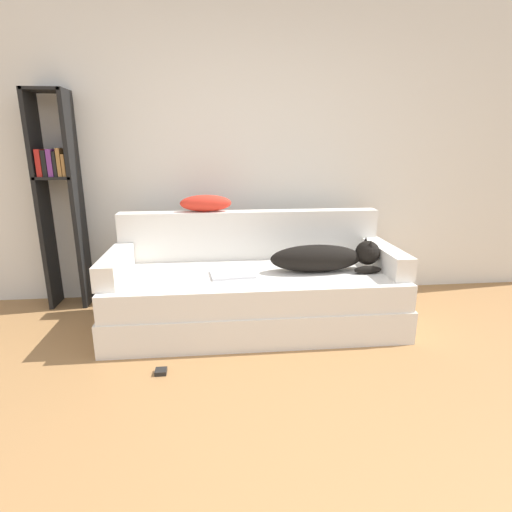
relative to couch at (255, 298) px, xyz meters
name	(u,v)px	position (x,y,z in m)	size (l,w,h in m)	color
ground_plane	(305,499)	(0.04, -1.67, -0.22)	(20.00, 20.00, 0.00)	#9E7042
wall_back	(251,151)	(0.04, 0.78, 1.13)	(6.96, 0.06, 2.70)	silver
couch	(255,298)	(0.00, 0.00, 0.00)	(2.24, 0.94, 0.45)	silver
couch_backrest	(250,235)	(0.00, 0.40, 0.43)	(2.20, 0.15, 0.41)	silver
couch_arm_left	(116,265)	(-1.05, -0.01, 0.31)	(0.15, 0.75, 0.17)	silver
couch_arm_right	(385,257)	(1.05, -0.01, 0.31)	(0.15, 0.75, 0.17)	silver
dog	(326,257)	(0.55, -0.05, 0.34)	(0.86, 0.25, 0.25)	black
laptop	(232,274)	(-0.18, -0.08, 0.24)	(0.35, 0.26, 0.02)	silver
throw_pillow	(206,203)	(-0.37, 0.41, 0.71)	(0.43, 0.15, 0.14)	red
bookshelf	(58,191)	(-1.61, 0.60, 0.80)	(0.32, 0.26, 1.83)	black
power_adapter	(161,371)	(-0.66, -0.67, -0.21)	(0.07, 0.07, 0.03)	black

